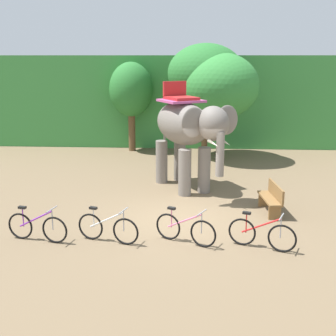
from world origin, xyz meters
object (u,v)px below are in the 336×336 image
Objects in this scene: bike_white at (108,228)px; bike_red at (262,234)px; wooden_bench at (272,198)px; elephant at (187,129)px; tree_right at (206,74)px; tree_center_left at (220,86)px; bike_purple at (37,227)px; bike_pink at (185,229)px; tree_far_right at (131,90)px.

bike_red is (3.88, -0.18, 0.00)m from bike_white.
elephant is at bearing 138.72° from wooden_bench.
bike_red is at bearing -83.46° from tree_right.
tree_center_left is at bearing 99.99° from wooden_bench.
bike_purple is at bearing -158.24° from wooden_bench.
bike_pink is 0.97× the size of bike_red.
tree_far_right reaches higher than bike_red.
tree_far_right is at bearing 156.02° from tree_center_left.
bike_purple is 1.09× the size of wooden_bench.
tree_far_right is 11.88m from bike_purple.
elephant is at bearing 68.23° from bike_white.
tree_far_right is 2.61× the size of bike_purple.
bike_white is at bearing -104.51° from tree_right.
bike_white reaches higher than wooden_bench.
tree_far_right is 0.84× the size of tree_right.
tree_center_left is at bearing -23.98° from tree_far_right.
bike_red is at bearing -1.42° from bike_purple.
tree_right is 8.72m from wooden_bench.
tree_far_right is 2.73× the size of bike_red.
tree_right is at bearing 86.16° from bike_pink.
tree_right reaches higher than bike_pink.
tree_far_right is at bearing 85.62° from bike_purple.
bike_white is (-2.67, -10.32, -3.49)m from tree_right.
bike_white and bike_pink have the same top height.
tree_right is at bearing 75.49° from bike_white.
tree_far_right is 2.82× the size of bike_pink.
wooden_bench is (2.58, 2.47, 0.09)m from bike_pink.
wooden_bench is (6.39, 2.55, 0.09)m from bike_purple.
bike_purple is (-5.14, -9.66, -2.97)m from tree_center_left.
bike_pink is at bearing -136.24° from wooden_bench.
tree_center_left is at bearing 70.99° from bike_white.
tree_far_right is 12.13m from bike_pink.
bike_purple is (-4.50, -10.36, -3.49)m from tree_right.
bike_white is 1.08× the size of wooden_bench.
tree_center_left is at bearing 73.88° from elephant.
tree_center_left reaches higher than tree_far_right.
bike_pink is (0.05, -4.79, -1.82)m from elephant.
bike_pink and bike_red have the same top height.
tree_far_right reaches higher than bike_purple.
tree_right reaches higher than bike_purple.
bike_red is (5.70, -0.14, 0.00)m from bike_purple.
bike_purple is 1.83m from bike_white.
bike_purple and bike_white have the same top height.
tree_far_right is 3.90m from tree_right.
bike_white is (-3.31, -9.62, -2.97)m from tree_center_left.
tree_right reaches higher than tree_center_left.
bike_white is 1.06× the size of bike_pink.
elephant is at bearing 90.64° from bike_pink.
bike_pink is 3.58m from wooden_bench.
wooden_bench is (5.51, -9.00, -2.54)m from tree_far_right.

